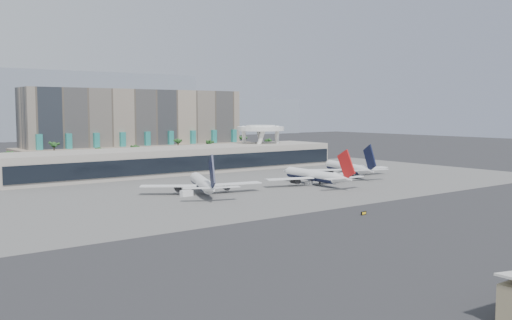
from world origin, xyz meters
TOP-DOWN VIEW (x-y plane):
  - ground at (0.00, 0.00)m, footprint 900.00×900.00m
  - apron_pad at (0.00, 55.00)m, footprint 260.00×130.00m
  - mountain_ridge at (27.88, 470.00)m, footprint 680.00×60.00m
  - hotel at (10.00, 174.41)m, footprint 140.00×30.00m
  - terminal at (0.00, 109.84)m, footprint 170.00×32.50m
  - saucer_structure at (55.00, 116.00)m, footprint 26.00×26.00m
  - palm_row at (7.00, 145.00)m, footprint 157.80×2.80m
  - airliner_left at (-29.10, 40.63)m, footprint 41.80×43.09m
  - airliner_centre at (20.15, 35.03)m, footprint 43.52×44.91m
  - airliner_right at (52.76, 48.28)m, footprint 42.78×44.31m
  - service_vehicle_a at (-36.33, 39.70)m, footprint 4.36×2.20m
  - service_vehicle_b at (17.98, 35.92)m, footprint 3.88×3.07m
  - taxiway_sign at (-13.64, -21.95)m, footprint 2.27×0.54m

SIDE VIEW (x-z plane):
  - ground at x=0.00m, z-range 0.00..0.00m
  - apron_pad at x=0.00m, z-range 0.00..0.06m
  - taxiway_sign at x=-13.64m, z-range 0.00..1.02m
  - service_vehicle_b at x=17.98m, z-range 0.00..1.75m
  - service_vehicle_a at x=-36.33m, z-range 0.00..2.11m
  - airliner_centre at x=20.15m, z-range -3.84..11.66m
  - airliner_right at x=52.76m, z-range -3.90..11.84m
  - airliner_left at x=-29.10m, z-range -3.91..11.86m
  - terminal at x=0.00m, z-range -0.73..13.77m
  - palm_row at x=7.00m, z-range 3.95..17.05m
  - hotel at x=10.00m, z-range -4.19..37.81m
  - saucer_structure at x=55.00m, z-range 7.51..29.40m
  - mountain_ridge at x=27.88m, z-range -5.11..64.89m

